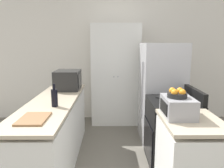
{
  "coord_description": "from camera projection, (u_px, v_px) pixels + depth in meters",
  "views": [
    {
      "loc": [
        -0.03,
        -1.63,
        1.69
      ],
      "look_at": [
        0.0,
        1.74,
        1.05
      ],
      "focal_mm": 35.0,
      "sensor_mm": 36.0,
      "label": 1
    }
  ],
  "objects": [
    {
      "name": "wall_back",
      "position": [
        111.0,
        61.0,
        4.82
      ],
      "size": [
        7.0,
        0.06,
        2.6
      ],
      "color": "silver",
      "rests_on": "ground_plane"
    },
    {
      "name": "counter_left",
      "position": [
        55.0,
        133.0,
        3.06
      ],
      "size": [
        0.6,
        2.3,
        0.92
      ],
      "color": "silver",
      "rests_on": "ground_plane"
    },
    {
      "name": "counter_right",
      "position": [
        189.0,
        162.0,
        2.31
      ],
      "size": [
        0.6,
        0.76,
        0.92
      ],
      "color": "silver",
      "rests_on": "ground_plane"
    },
    {
      "name": "pantry_cabinet",
      "position": [
        116.0,
        75.0,
        4.56
      ],
      "size": [
        0.99,
        0.55,
        2.06
      ],
      "color": "white",
      "rests_on": "ground_plane"
    },
    {
      "name": "stove",
      "position": [
        172.0,
        131.0,
        3.05
      ],
      "size": [
        0.66,
        0.72,
        1.08
      ],
      "color": "black",
      "rests_on": "ground_plane"
    },
    {
      "name": "refrigerator",
      "position": [
        161.0,
        92.0,
        3.77
      ],
      "size": [
        0.71,
        0.79,
        1.69
      ],
      "color": "#B7B7BC",
      "rests_on": "ground_plane"
    },
    {
      "name": "microwave",
      "position": [
        68.0,
        80.0,
        3.65
      ],
      "size": [
        0.41,
        0.49,
        0.32
      ],
      "color": "black",
      "rests_on": "counter_left"
    },
    {
      "name": "wine_bottle",
      "position": [
        54.0,
        97.0,
        2.66
      ],
      "size": [
        0.08,
        0.08,
        0.29
      ],
      "color": "black",
      "rests_on": "counter_left"
    },
    {
      "name": "toaster_oven",
      "position": [
        178.0,
        107.0,
        2.31
      ],
      "size": [
        0.31,
        0.41,
        0.21
      ],
      "color": "#939399",
      "rests_on": "counter_right"
    },
    {
      "name": "fruit_bowl",
      "position": [
        177.0,
        94.0,
        2.27
      ],
      "size": [
        0.2,
        0.2,
        0.1
      ],
      "color": "black",
      "rests_on": "toaster_oven"
    },
    {
      "name": "cutting_board",
      "position": [
        34.0,
        119.0,
        2.22
      ],
      "size": [
        0.27,
        0.39,
        0.02
      ],
      "color": "#8E6642",
      "rests_on": "counter_left"
    }
  ]
}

